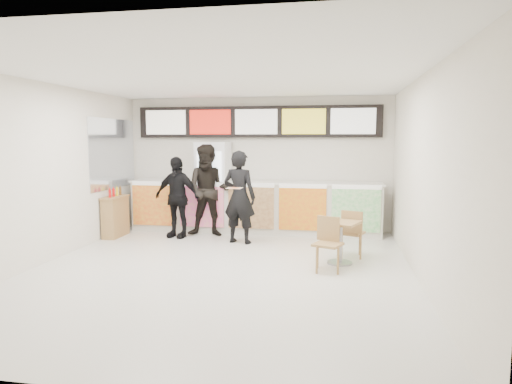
% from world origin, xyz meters
% --- Properties ---
extents(floor, '(7.00, 7.00, 0.00)m').
position_xyz_m(floor, '(0.00, 0.00, 0.00)').
color(floor, beige).
rests_on(floor, ground).
extents(ceiling, '(7.00, 7.00, 0.00)m').
position_xyz_m(ceiling, '(0.00, 0.00, 3.00)').
color(ceiling, white).
rests_on(ceiling, wall_back).
extents(wall_back, '(6.00, 0.00, 6.00)m').
position_xyz_m(wall_back, '(0.00, 3.50, 1.50)').
color(wall_back, silver).
rests_on(wall_back, floor).
extents(wall_left, '(0.00, 7.00, 7.00)m').
position_xyz_m(wall_left, '(-3.00, 0.00, 1.50)').
color(wall_left, silver).
rests_on(wall_left, floor).
extents(wall_right, '(0.00, 7.00, 7.00)m').
position_xyz_m(wall_right, '(3.00, 0.00, 1.50)').
color(wall_right, silver).
rests_on(wall_right, floor).
extents(service_counter, '(5.56, 0.77, 1.14)m').
position_xyz_m(service_counter, '(0.00, 3.09, 0.57)').
color(service_counter, silver).
rests_on(service_counter, floor).
extents(menu_board, '(5.50, 0.14, 0.70)m').
position_xyz_m(menu_board, '(0.00, 3.41, 2.45)').
color(menu_board, black).
rests_on(menu_board, wall_back).
extents(drinks_fridge, '(0.70, 0.67, 2.00)m').
position_xyz_m(drinks_fridge, '(-0.93, 3.11, 1.00)').
color(drinks_fridge, white).
rests_on(drinks_fridge, floor).
extents(mirror_panel, '(0.01, 2.00, 1.50)m').
position_xyz_m(mirror_panel, '(-2.99, 2.45, 1.75)').
color(mirror_panel, '#B2B7BF').
rests_on(mirror_panel, wall_left).
extents(customer_main, '(0.75, 0.58, 1.85)m').
position_xyz_m(customer_main, '(-0.10, 2.00, 0.92)').
color(customer_main, black).
rests_on(customer_main, floor).
extents(customer_left, '(1.02, 0.83, 1.96)m').
position_xyz_m(customer_left, '(-0.88, 2.55, 0.98)').
color(customer_left, black).
rests_on(customer_left, floor).
extents(customer_mid, '(1.06, 0.59, 1.70)m').
position_xyz_m(customer_mid, '(-1.52, 2.31, 0.85)').
color(customer_mid, black).
rests_on(customer_mid, floor).
extents(pizza_slice, '(0.36, 0.36, 0.02)m').
position_xyz_m(pizza_slice, '(-0.10, 1.55, 1.16)').
color(pizza_slice, beige).
rests_on(pizza_slice, customer_main).
extents(cafe_table, '(0.91, 1.49, 0.84)m').
position_xyz_m(cafe_table, '(1.87, 0.78, 0.49)').
color(cafe_table, '#A57E4B').
rests_on(cafe_table, floor).
extents(condiment_ledge, '(0.31, 0.77, 1.03)m').
position_xyz_m(condiment_ledge, '(-2.82, 2.12, 0.44)').
color(condiment_ledge, '#A57E4B').
rests_on(condiment_ledge, floor).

